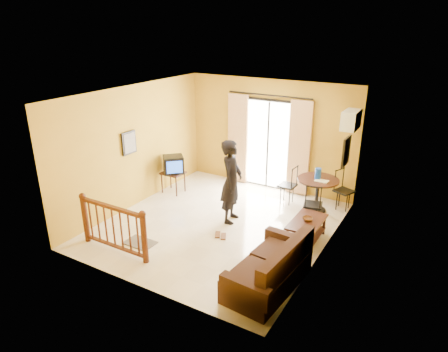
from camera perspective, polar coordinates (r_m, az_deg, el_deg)
The scene contains 19 objects.
ground at distance 8.67m, azimuth -0.76°, elevation -6.92°, with size 5.00×5.00×0.00m, color beige.
room_shell at distance 8.01m, azimuth -0.82°, elevation 3.89°, with size 5.00×5.00×5.00m.
balcony_door at distance 10.23m, azimuth 6.28°, elevation 4.61°, with size 2.25×0.14×2.46m.
tv_table at distance 10.15m, azimuth -7.29°, elevation 0.14°, with size 0.54×0.45×0.54m.
television at distance 10.03m, azimuth -7.23°, elevation 1.66°, with size 0.64×0.64×0.43m.
picture_left at distance 9.21m, azimuth -13.41°, elevation 4.63°, with size 0.05×0.42×0.52m.
dining_table at distance 9.28m, azimuth 13.25°, elevation -1.34°, with size 0.93×0.93×0.78m.
water_jug at distance 9.16m, azimuth 13.28°, elevation 0.31°, with size 0.14×0.14×0.26m, color #123DAC.
serving_tray at distance 9.11m, azimuth 13.77°, elevation -0.68°, with size 0.28×0.18×0.02m, color beige.
dining_chairs at distance 9.46m, azimuth 12.58°, elevation -4.94°, with size 1.73×1.57×0.95m.
air_conditioner at distance 8.90m, azimuth 17.65°, elevation 7.65°, with size 0.31×0.60×0.40m.
botanical_print at distance 8.39m, azimuth 17.04°, elevation 3.38°, with size 0.05×0.50×0.60m.
coffee_table at distance 8.09m, azimuth 11.71°, elevation -7.20°, with size 0.56×1.01×0.45m.
bowl at distance 8.03m, azimuth 11.86°, elevation -6.01°, with size 0.20×0.20×0.06m, color #52301C.
sofa at distance 6.68m, azimuth 6.73°, elevation -13.28°, with size 0.97×1.85×0.85m.
standing_person at distance 8.47m, azimuth 1.07°, elevation -0.80°, with size 0.67×0.44×1.83m, color black.
stair_balustrade at distance 7.75m, azimuth -15.57°, elevation -6.70°, with size 1.63×0.13×1.04m.
doormat at distance 8.15m, azimuth -11.90°, elevation -9.31°, with size 0.60×0.40×0.02m, color #5D554A.
sandals at distance 8.22m, azimuth -0.50°, elevation -8.49°, with size 0.34×0.27×0.03m.
Camera 1 is at (3.96, -6.54, 4.09)m, focal length 32.00 mm.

